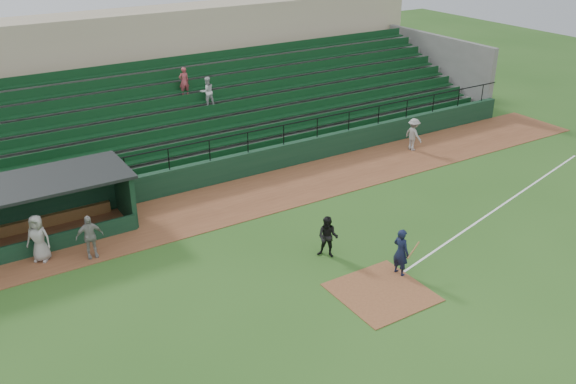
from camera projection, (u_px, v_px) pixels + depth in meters
ground at (363, 279)px, 21.77m from camera, size 90.00×90.00×0.00m
warning_track at (253, 196)px, 27.91m from camera, size 40.00×4.00×0.03m
home_plate_dirt at (382, 292)px, 20.99m from camera, size 3.00×3.00×0.03m
foul_line at (493, 211)px, 26.53m from camera, size 17.49×4.44×0.01m
stadium_structure at (176, 101)px, 33.44m from camera, size 38.00×13.08×6.40m
dugout at (11, 208)px, 23.87m from camera, size 8.90×3.20×2.42m
batter_at_plate at (401, 252)px, 21.69m from camera, size 1.05×0.72×1.80m
umpire at (328, 237)px, 22.82m from camera, size 0.99×1.01×1.63m
runner at (413, 134)px, 32.76m from camera, size 0.66×1.13×1.73m
dugout_player_a at (90, 237)px, 22.72m from camera, size 1.03×0.50×1.70m
dugout_player_b at (38, 238)px, 22.50m from camera, size 1.06×1.00×1.82m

